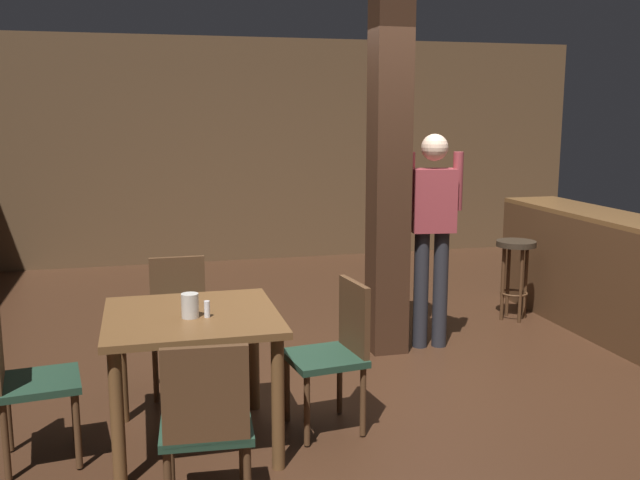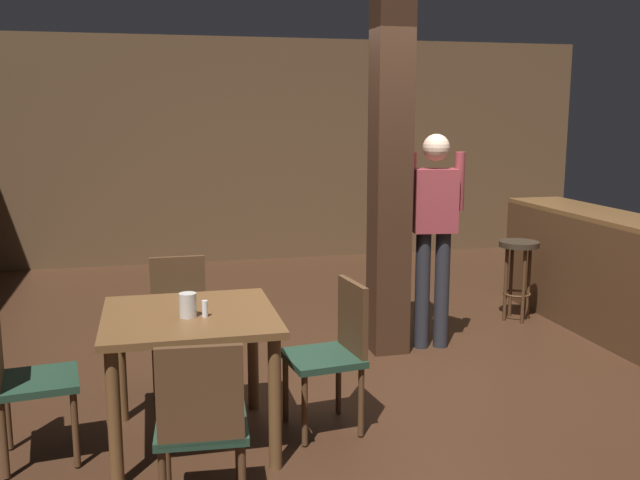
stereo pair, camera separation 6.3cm
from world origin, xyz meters
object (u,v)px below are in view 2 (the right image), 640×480
chair_south (201,421)px  standing_person (434,225)px  chair_west (22,373)px  chair_north (180,316)px  bar_counter (585,268)px  chair_east (334,347)px  bar_stool_near (518,261)px  dining_table (190,335)px  napkin_cup (188,305)px  salt_shaker (205,309)px

chair_south → standing_person: bearing=46.9°
chair_west → standing_person: size_ratio=0.52×
chair_north → bar_counter: bearing=10.0°
standing_person → bar_counter: standing_person is taller
chair_north → chair_east: (0.87, -0.89, 0.00)m
standing_person → bar_stool_near: (1.05, 0.53, -0.45)m
chair_west → standing_person: bearing=24.2°
chair_north → standing_person: standing_person is taller
dining_table → chair_north: (-0.03, 0.89, -0.14)m
standing_person → chair_south: bearing=-133.1°
bar_counter → chair_south: bearing=-146.1°
napkin_cup → chair_east: bearing=5.2°
chair_east → chair_south: size_ratio=1.00×
dining_table → salt_shaker: 0.21m
chair_south → napkin_cup: size_ratio=6.60×
salt_shaker → standing_person: 2.36m
chair_south → standing_person: 2.96m
chair_south → bar_counter: 4.25m
napkin_cup → chair_west: bearing=176.3°
chair_west → salt_shaker: chair_west is taller
napkin_cup → standing_person: bearing=34.2°
chair_west → bar_stool_near: bearing=24.9°
chair_west → chair_south: 1.22m
chair_west → bar_stool_near: 4.34m
standing_person → bar_counter: 1.63m
bar_counter → bar_stool_near: size_ratio=2.97×
standing_person → chair_west: bearing=-155.8°
chair_east → bar_stool_near: bearing=39.5°
chair_north → bar_stool_near: (3.07, 0.92, 0.05)m
chair_east → salt_shaker: bearing=-172.8°
standing_person → bar_stool_near: standing_person is taller
bar_stool_near → salt_shaker: bearing=-147.2°
standing_person → dining_table: bearing=-147.2°
dining_table → salt_shaker: bearing=-50.0°
bar_stool_near → standing_person: bearing=-153.2°
salt_shaker → standing_person: size_ratio=0.05×
dining_table → chair_south: bearing=-90.3°
chair_east → bar_stool_near: chair_east is taller
chair_north → standing_person: 2.11m
chair_south → chair_north: bearing=90.8°
dining_table → bar_counter: 3.84m
salt_shaker → bar_stool_near: salt_shaker is taller
napkin_cup → standing_person: 2.42m
chair_south → bar_counter: bearing=33.9°
dining_table → salt_shaker: salt_shaker is taller
standing_person → bar_stool_near: bearing=26.8°
chair_south → bar_counter: size_ratio=0.41×
dining_table → chair_west: 0.91m
bar_stool_near → chair_north: bearing=-163.3°
chair_west → salt_shaker: 1.03m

